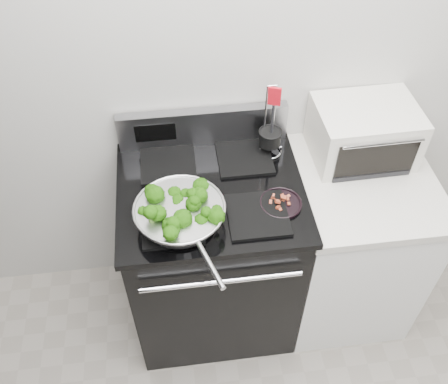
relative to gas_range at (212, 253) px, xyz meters
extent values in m
cube|color=#B3B2AA|center=(0.30, 0.34, 0.86)|extent=(4.00, 0.02, 2.70)
cube|color=black|center=(0.00, 0.00, -0.03)|extent=(0.76, 0.66, 0.92)
cube|color=black|center=(0.00, 0.00, 0.45)|extent=(0.79, 0.69, 0.03)
cube|color=#99999E|center=(0.00, 0.30, 0.55)|extent=(0.76, 0.05, 0.18)
cube|color=black|center=(-0.17, -0.17, 0.47)|extent=(0.24, 0.24, 0.01)
cube|color=black|center=(0.17, -0.17, 0.47)|extent=(0.24, 0.24, 0.01)
cube|color=black|center=(-0.17, 0.17, 0.47)|extent=(0.24, 0.24, 0.01)
cube|color=black|center=(0.17, 0.17, 0.47)|extent=(0.24, 0.24, 0.01)
cube|color=white|center=(0.68, 0.00, -0.05)|extent=(0.60, 0.66, 0.88)
cube|color=beige|center=(0.68, 0.00, 0.41)|extent=(0.62, 0.68, 0.04)
torus|color=silver|center=(-0.14, -0.17, 0.55)|extent=(0.36, 0.36, 0.01)
cylinder|color=silver|center=(-0.05, -0.44, 0.54)|extent=(0.09, 0.21, 0.02)
cylinder|color=black|center=(0.27, -0.12, 0.47)|extent=(0.17, 0.17, 0.01)
cylinder|color=black|center=(0.29, 0.20, 0.55)|extent=(0.10, 0.10, 0.07)
cylinder|color=black|center=(0.29, 0.20, 0.63)|extent=(0.02, 0.02, 0.21)
cube|color=red|center=(0.29, 0.20, 0.78)|extent=(0.05, 0.03, 0.09)
cube|color=silver|center=(0.70, 0.17, 0.56)|extent=(0.44, 0.34, 0.25)
cube|color=black|center=(0.70, 0.00, 0.55)|extent=(0.35, 0.02, 0.18)
camera|label=1|loc=(-0.13, -1.44, 1.99)|focal=40.00mm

